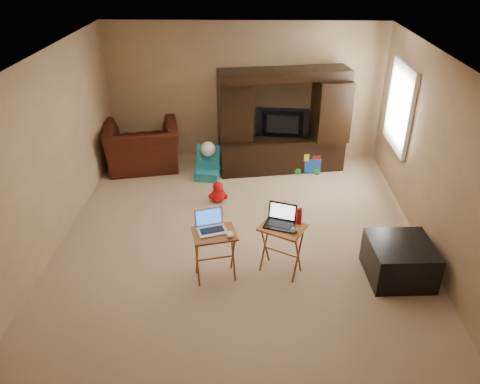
{
  "coord_description": "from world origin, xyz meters",
  "views": [
    {
      "loc": [
        0.14,
        -5.57,
        3.75
      ],
      "look_at": [
        0.0,
        -0.2,
        0.8
      ],
      "focal_mm": 35.0,
      "sensor_mm": 36.0,
      "label": 1
    }
  ],
  "objects_px": {
    "tray_table_left": "(215,255)",
    "mouse_right": "(294,230)",
    "television": "(282,124)",
    "child_rocker": "(208,163)",
    "entertainment_center": "(282,122)",
    "push_toy": "(307,161)",
    "ottoman": "(399,260)",
    "laptop_right": "(280,217)",
    "water_bottle": "(299,216)",
    "recliner": "(142,146)",
    "mouse_left": "(230,234)",
    "laptop_left": "(212,223)",
    "tray_table_right": "(281,249)",
    "plush_toy": "(218,192)"
  },
  "relations": [
    {
      "from": "entertainment_center",
      "to": "ottoman",
      "type": "height_order",
      "value": "entertainment_center"
    },
    {
      "from": "television",
      "to": "child_rocker",
      "type": "distance_m",
      "value": 1.46
    },
    {
      "from": "laptop_left",
      "to": "mouse_left",
      "type": "height_order",
      "value": "laptop_left"
    },
    {
      "from": "entertainment_center",
      "to": "mouse_right",
      "type": "bearing_deg",
      "value": -100.55
    },
    {
      "from": "tray_table_left",
      "to": "mouse_right",
      "type": "xyz_separation_m",
      "value": [
        0.95,
        0.02,
        0.37
      ]
    },
    {
      "from": "tray_table_right",
      "to": "plush_toy",
      "type": "bearing_deg",
      "value": 145.77
    },
    {
      "from": "recliner",
      "to": "water_bottle",
      "type": "relative_size",
      "value": 6.24
    },
    {
      "from": "recliner",
      "to": "push_toy",
      "type": "height_order",
      "value": "recliner"
    },
    {
      "from": "push_toy",
      "to": "ottoman",
      "type": "bearing_deg",
      "value": -64.32
    },
    {
      "from": "television",
      "to": "mouse_left",
      "type": "relative_size",
      "value": 6.89
    },
    {
      "from": "mouse_right",
      "to": "entertainment_center",
      "type": "bearing_deg",
      "value": 89.71
    },
    {
      "from": "laptop_left",
      "to": "mouse_right",
      "type": "xyz_separation_m",
      "value": [
        0.98,
        -0.01,
        -0.08
      ]
    },
    {
      "from": "ottoman",
      "to": "mouse_left",
      "type": "bearing_deg",
      "value": -176.04
    },
    {
      "from": "tray_table_left",
      "to": "mouse_right",
      "type": "relative_size",
      "value": 4.86
    },
    {
      "from": "tray_table_left",
      "to": "laptop_left",
      "type": "relative_size",
      "value": 1.91
    },
    {
      "from": "mouse_left",
      "to": "tray_table_left",
      "type": "bearing_deg",
      "value": 159.78
    },
    {
      "from": "entertainment_center",
      "to": "ottoman",
      "type": "distance_m",
      "value": 3.4
    },
    {
      "from": "child_rocker",
      "to": "water_bottle",
      "type": "distance_m",
      "value": 2.89
    },
    {
      "from": "laptop_right",
      "to": "mouse_right",
      "type": "bearing_deg",
      "value": -21.38
    },
    {
      "from": "laptop_right",
      "to": "water_bottle",
      "type": "xyz_separation_m",
      "value": [
        0.24,
        0.06,
        -0.02
      ]
    },
    {
      "from": "laptop_right",
      "to": "water_bottle",
      "type": "relative_size",
      "value": 1.7
    },
    {
      "from": "push_toy",
      "to": "laptop_right",
      "type": "distance_m",
      "value": 3.02
    },
    {
      "from": "recliner",
      "to": "tray_table_right",
      "type": "relative_size",
      "value": 1.92
    },
    {
      "from": "television",
      "to": "laptop_left",
      "type": "bearing_deg",
      "value": 76.54
    },
    {
      "from": "plush_toy",
      "to": "mouse_left",
      "type": "relative_size",
      "value": 2.69
    },
    {
      "from": "water_bottle",
      "to": "ottoman",
      "type": "bearing_deg",
      "value": -6.69
    },
    {
      "from": "entertainment_center",
      "to": "water_bottle",
      "type": "xyz_separation_m",
      "value": [
        0.05,
        -2.92,
        -0.14
      ]
    },
    {
      "from": "tray_table_right",
      "to": "laptop_left",
      "type": "height_order",
      "value": "laptop_left"
    },
    {
      "from": "mouse_right",
      "to": "water_bottle",
      "type": "height_order",
      "value": "water_bottle"
    },
    {
      "from": "push_toy",
      "to": "tray_table_left",
      "type": "height_order",
      "value": "tray_table_left"
    },
    {
      "from": "tray_table_left",
      "to": "laptop_left",
      "type": "xyz_separation_m",
      "value": [
        -0.03,
        0.03,
        0.45
      ]
    },
    {
      "from": "push_toy",
      "to": "laptop_right",
      "type": "relative_size",
      "value": 1.48
    },
    {
      "from": "television",
      "to": "push_toy",
      "type": "relative_size",
      "value": 1.78
    },
    {
      "from": "recliner",
      "to": "mouse_left",
      "type": "relative_size",
      "value": 9.58
    },
    {
      "from": "recliner",
      "to": "tray_table_left",
      "type": "xyz_separation_m",
      "value": [
        1.54,
        -3.12,
        -0.09
      ]
    },
    {
      "from": "tray_table_right",
      "to": "mouse_right",
      "type": "height_order",
      "value": "mouse_right"
    },
    {
      "from": "entertainment_center",
      "to": "push_toy",
      "type": "bearing_deg",
      "value": -20.38
    },
    {
      "from": "television",
      "to": "child_rocker",
      "type": "bearing_deg",
      "value": 20.24
    },
    {
      "from": "laptop_right",
      "to": "water_bottle",
      "type": "distance_m",
      "value": 0.25
    },
    {
      "from": "recliner",
      "to": "entertainment_center",
      "type": "bearing_deg",
      "value": 167.66
    },
    {
      "from": "ottoman",
      "to": "child_rocker",
      "type": "bearing_deg",
      "value": 134.37
    },
    {
      "from": "push_toy",
      "to": "ottoman",
      "type": "distance_m",
      "value": 3.1
    },
    {
      "from": "mouse_left",
      "to": "entertainment_center",
      "type": "bearing_deg",
      "value": 76.49
    },
    {
      "from": "recliner",
      "to": "tray_table_left",
      "type": "distance_m",
      "value": 3.48
    },
    {
      "from": "entertainment_center",
      "to": "tray_table_left",
      "type": "height_order",
      "value": "entertainment_center"
    },
    {
      "from": "recliner",
      "to": "tray_table_left",
      "type": "bearing_deg",
      "value": 103.57
    },
    {
      "from": "tray_table_left",
      "to": "push_toy",
      "type": "bearing_deg",
      "value": 50.07
    },
    {
      "from": "television",
      "to": "push_toy",
      "type": "height_order",
      "value": "television"
    },
    {
      "from": "plush_toy",
      "to": "laptop_right",
      "type": "xyz_separation_m",
      "value": [
        0.87,
        -1.73,
        0.61
      ]
    },
    {
      "from": "television",
      "to": "push_toy",
      "type": "bearing_deg",
      "value": 179.74
    }
  ]
}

